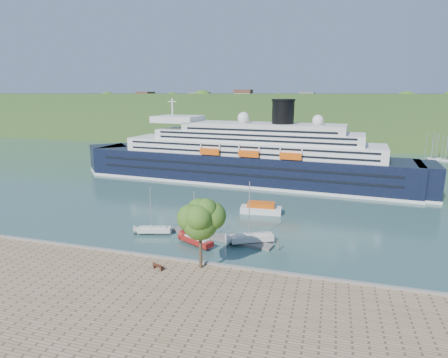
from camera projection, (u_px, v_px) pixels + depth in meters
ground at (162, 264)px, 54.79m from camera, size 400.00×400.00×0.00m
far_hillside at (286, 118)px, 187.73m from camera, size 400.00×50.00×24.00m
quay_coping at (161, 257)px, 54.34m from camera, size 220.00×0.50×0.30m
cruise_ship at (243, 141)px, 102.70m from camera, size 103.02×21.63×22.96m
park_bench at (158, 266)px, 50.69m from camera, size 1.79×1.19×1.06m
promenade_tree at (200, 231)px, 50.14m from camera, size 6.50×6.50×10.76m
floating_pontoon at (220, 237)px, 64.19m from camera, size 18.97×6.21×0.42m
sailboat_white_near at (154, 212)px, 65.28m from camera, size 6.64×3.48×8.26m
sailboat_red at (196, 220)px, 60.21m from camera, size 6.88×4.73×8.73m
sailboat_white_far at (252, 215)px, 60.94m from camera, size 7.94×5.50×10.09m
tender_launch at (261, 208)px, 77.55m from camera, size 8.69×3.61×2.34m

